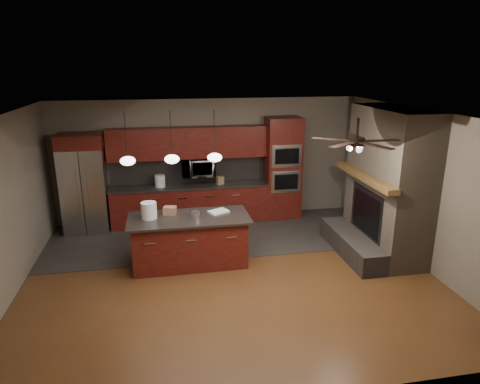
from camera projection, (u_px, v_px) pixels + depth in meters
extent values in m
plane|color=brown|center=(230.00, 274.00, 7.52)|extent=(7.00, 7.00, 0.00)
cube|color=white|center=(229.00, 114.00, 6.70)|extent=(7.00, 6.00, 0.02)
cube|color=gray|center=(209.00, 160.00, 9.93)|extent=(7.00, 0.02, 2.80)
cube|color=gray|center=(420.00, 188.00, 7.73)|extent=(0.02, 6.00, 2.80)
cube|color=gray|center=(3.00, 212.00, 6.50)|extent=(0.02, 6.00, 2.80)
cube|color=#302D2B|center=(217.00, 235.00, 9.21)|extent=(7.00, 2.40, 0.01)
cube|color=#6E604E|center=(389.00, 183.00, 8.03)|extent=(0.80, 2.00, 2.80)
cube|color=#403935|center=(351.00, 244.00, 8.27)|extent=(0.50, 2.00, 0.40)
cube|color=#2D2D30|center=(367.00, 213.00, 8.14)|extent=(0.05, 1.20, 0.95)
cube|color=black|center=(366.00, 213.00, 8.13)|extent=(0.02, 1.00, 0.75)
cube|color=brown|center=(365.00, 177.00, 7.90)|extent=(0.22, 2.10, 0.10)
cube|color=#612012|center=(191.00, 205.00, 9.85)|extent=(3.55, 0.60, 0.86)
cube|color=black|center=(190.00, 186.00, 9.72)|extent=(3.59, 0.64, 0.04)
cube|color=black|center=(189.00, 169.00, 9.89)|extent=(3.55, 0.03, 0.60)
cube|color=#612012|center=(188.00, 143.00, 9.55)|extent=(3.55, 0.35, 0.70)
cube|color=#612012|center=(283.00, 168.00, 10.01)|extent=(0.80, 0.60, 2.38)
cube|color=silver|center=(286.00, 182.00, 9.80)|extent=(0.70, 0.03, 0.52)
cube|color=black|center=(286.00, 182.00, 9.78)|extent=(0.55, 0.02, 0.35)
cube|color=silver|center=(287.00, 156.00, 9.62)|extent=(0.70, 0.03, 0.52)
cube|color=black|center=(287.00, 156.00, 9.60)|extent=(0.55, 0.02, 0.35)
imported|color=silver|center=(198.00, 167.00, 9.68)|extent=(0.73, 0.41, 0.50)
cube|color=silver|center=(85.00, 190.00, 9.23)|extent=(0.93, 0.72, 1.85)
cube|color=#2D2D30|center=(82.00, 195.00, 8.89)|extent=(0.02, 0.02, 1.83)
cube|color=silver|center=(77.00, 193.00, 8.85)|extent=(0.03, 0.03, 0.93)
cube|color=silver|center=(87.00, 193.00, 8.88)|extent=(0.03, 0.03, 0.93)
cube|color=#612012|center=(80.00, 141.00, 8.91)|extent=(0.93, 0.72, 0.30)
cube|color=#612012|center=(190.00, 242.00, 7.80)|extent=(2.03, 0.85, 0.88)
cube|color=black|center=(189.00, 218.00, 7.67)|extent=(2.18, 1.00, 0.04)
cylinder|color=white|center=(149.00, 210.00, 7.56)|extent=(0.34, 0.34, 0.30)
cylinder|color=silver|center=(195.00, 215.00, 7.61)|extent=(0.22, 0.22, 0.11)
cube|color=white|center=(219.00, 211.00, 7.89)|extent=(0.42, 0.37, 0.03)
cube|color=#92694B|center=(170.00, 211.00, 7.78)|extent=(0.26, 0.21, 0.14)
cylinder|color=white|center=(160.00, 181.00, 9.56)|extent=(0.26, 0.26, 0.26)
cube|color=olive|center=(220.00, 180.00, 9.76)|extent=(0.19, 0.17, 0.18)
cylinder|color=black|center=(126.00, 135.00, 7.19)|extent=(0.01, 0.01, 0.78)
ellipsoid|color=white|center=(128.00, 161.00, 7.32)|extent=(0.26, 0.26, 0.16)
cylinder|color=black|center=(171.00, 133.00, 7.32)|extent=(0.01, 0.01, 0.78)
ellipsoid|color=white|center=(172.00, 159.00, 7.45)|extent=(0.26, 0.26, 0.16)
cylinder|color=black|center=(214.00, 132.00, 7.45)|extent=(0.01, 0.01, 0.78)
ellipsoid|color=white|center=(215.00, 157.00, 7.58)|extent=(0.26, 0.26, 0.16)
cylinder|color=black|center=(358.00, 128.00, 6.31)|extent=(0.04, 0.04, 0.30)
cylinder|color=black|center=(357.00, 141.00, 6.37)|extent=(0.24, 0.24, 0.12)
cube|color=black|center=(380.00, 141.00, 6.44)|extent=(0.60, 0.12, 0.01)
cube|color=black|center=(354.00, 137.00, 6.73)|extent=(0.30, 0.61, 0.01)
cube|color=black|center=(331.00, 140.00, 6.53)|extent=(0.56, 0.45, 0.01)
cube|color=black|center=(343.00, 145.00, 6.11)|extent=(0.56, 0.45, 0.01)
cube|color=black|center=(376.00, 146.00, 6.05)|extent=(0.30, 0.61, 0.01)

